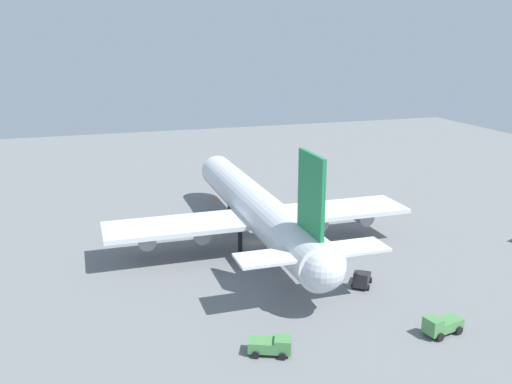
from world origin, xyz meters
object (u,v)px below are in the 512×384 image
(baggage_tug, at_px, (271,345))
(safety_cone_nose, at_px, (214,198))
(maintenance_van, at_px, (362,279))
(cargo_airplane, at_px, (256,208))
(cargo_loader, at_px, (312,189))
(fuel_truck, at_px, (442,325))

(baggage_tug, height_order, safety_cone_nose, baggage_tug)
(maintenance_van, bearing_deg, cargo_airplane, 23.58)
(cargo_loader, distance_m, safety_cone_nose, 21.34)
(cargo_loader, bearing_deg, cargo_airplane, 140.41)
(maintenance_van, bearing_deg, fuel_truck, -169.51)
(cargo_airplane, relative_size, fuel_truck, 11.39)
(cargo_loader, xyz_separation_m, safety_cone_nose, (1.51, 21.27, -0.69))
(cargo_loader, bearing_deg, maintenance_van, 165.21)
(cargo_loader, bearing_deg, baggage_tug, 152.91)
(fuel_truck, relative_size, baggage_tug, 1.02)
(cargo_airplane, bearing_deg, cargo_loader, -39.59)
(fuel_truck, height_order, safety_cone_nose, fuel_truck)
(cargo_airplane, xyz_separation_m, safety_cone_nose, (26.37, 0.72, -5.73))
(baggage_tug, bearing_deg, cargo_airplane, -14.98)
(fuel_truck, distance_m, baggage_tug, 20.04)
(cargo_loader, bearing_deg, safety_cone_nose, 85.93)
(cargo_airplane, bearing_deg, safety_cone_nose, 1.57)
(cargo_airplane, bearing_deg, fuel_truck, -161.63)
(cargo_airplane, xyz_separation_m, fuel_truck, (-34.16, -11.34, -4.96))
(cargo_loader, xyz_separation_m, baggage_tug, (-56.98, 29.15, -0.05))
(cargo_airplane, relative_size, baggage_tug, 11.64)
(baggage_tug, distance_m, safety_cone_nose, 59.02)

